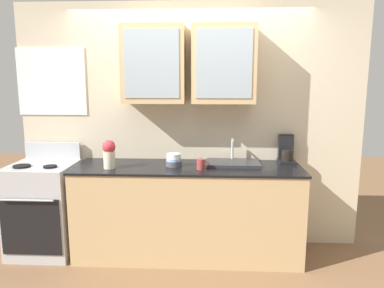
# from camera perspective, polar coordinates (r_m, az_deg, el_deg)

# --- Properties ---
(ground_plane) EXTENTS (10.00, 10.00, 0.00)m
(ground_plane) POSITION_cam_1_polar(r_m,az_deg,el_deg) (3.96, -0.66, -16.80)
(ground_plane) COLOR brown
(back_wall_unit) EXTENTS (3.67, 0.41, 2.58)m
(back_wall_unit) POSITION_cam_1_polar(r_m,az_deg,el_deg) (3.88, -0.50, 5.01)
(back_wall_unit) COLOR beige
(back_wall_unit) RESTS_ON ground_plane
(counter) EXTENTS (2.26, 0.67, 0.94)m
(counter) POSITION_cam_1_polar(r_m,az_deg,el_deg) (3.77, -0.67, -10.44)
(counter) COLOR tan
(counter) RESTS_ON ground_plane
(stove_range) EXTENTS (0.64, 0.66, 1.12)m
(stove_range) POSITION_cam_1_polar(r_m,az_deg,el_deg) (4.14, -22.08, -9.23)
(stove_range) COLOR silver
(stove_range) RESTS_ON ground_plane
(sink_faucet) EXTENTS (0.54, 0.34, 0.25)m
(sink_faucet) POSITION_cam_1_polar(r_m,az_deg,el_deg) (3.73, 6.42, -2.92)
(sink_faucet) COLOR #2D2D30
(sink_faucet) RESTS_ON counter
(bowl_stack) EXTENTS (0.16, 0.16, 0.13)m
(bowl_stack) POSITION_cam_1_polar(r_m,az_deg,el_deg) (3.64, -2.87, -2.54)
(bowl_stack) COLOR #4C4C54
(bowl_stack) RESTS_ON counter
(vase) EXTENTS (0.13, 0.13, 0.28)m
(vase) POSITION_cam_1_polar(r_m,az_deg,el_deg) (3.62, -12.84, -1.43)
(vase) COLOR beige
(vase) RESTS_ON counter
(cup_near_sink) EXTENTS (0.12, 0.08, 0.10)m
(cup_near_sink) POSITION_cam_1_polar(r_m,az_deg,el_deg) (3.50, 1.43, -3.20)
(cup_near_sink) COLOR #993838
(cup_near_sink) RESTS_ON counter
(coffee_maker) EXTENTS (0.17, 0.20, 0.29)m
(coffee_maker) POSITION_cam_1_polar(r_m,az_deg,el_deg) (3.91, 14.54, -1.25)
(coffee_maker) COLOR black
(coffee_maker) RESTS_ON counter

